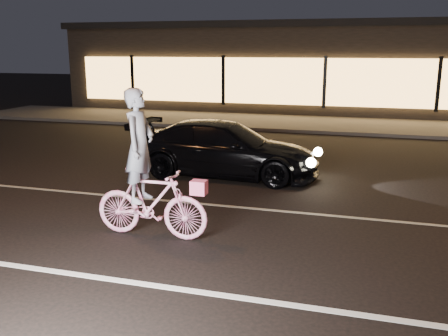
% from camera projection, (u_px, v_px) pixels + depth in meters
% --- Properties ---
extents(ground, '(90.00, 90.00, 0.00)m').
position_uv_depth(ground, '(230.00, 248.00, 7.76)').
color(ground, black).
rests_on(ground, ground).
extents(lane_stripe_near, '(60.00, 0.12, 0.01)m').
position_uv_depth(lane_stripe_near, '(198.00, 292.00, 6.36)').
color(lane_stripe_near, silver).
rests_on(lane_stripe_near, ground).
extents(lane_stripe_far, '(60.00, 0.10, 0.01)m').
position_uv_depth(lane_stripe_far, '(258.00, 209.00, 9.62)').
color(lane_stripe_far, gray).
rests_on(lane_stripe_far, ground).
extents(sidewalk, '(30.00, 4.00, 0.12)m').
position_uv_depth(sidewalk, '(319.00, 124.00, 19.86)').
color(sidewalk, '#383533').
rests_on(sidewalk, ground).
extents(storefront, '(25.40, 8.42, 4.20)m').
position_uv_depth(storefront, '(333.00, 66.00, 24.93)').
color(storefront, black).
rests_on(storefront, ground).
extents(cyclist, '(1.93, 0.66, 2.43)m').
position_uv_depth(cyclist, '(148.00, 186.00, 8.04)').
color(cyclist, '#E8307D').
rests_on(cyclist, ground).
extents(sedan, '(4.56, 1.92, 1.31)m').
position_uv_depth(sedan, '(225.00, 149.00, 12.00)').
color(sedan, black).
rests_on(sedan, ground).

